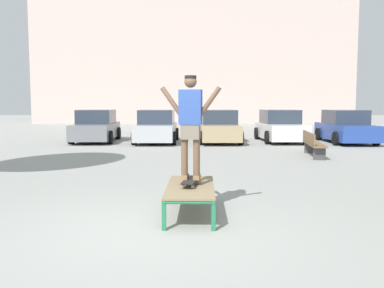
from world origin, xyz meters
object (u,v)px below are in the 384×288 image
(skate_box, at_px, (190,189))
(car_grey, at_px, (96,127))
(skateboard, at_px, (191,180))
(car_silver, at_px, (157,127))
(car_white, at_px, (280,127))
(park_bench, at_px, (313,143))
(car_tan, at_px, (219,127))
(car_blue, at_px, (345,128))
(skater, at_px, (191,120))

(skate_box, xyz_separation_m, car_grey, (-4.75, 13.08, 0.28))
(skateboard, height_order, car_silver, car_silver)
(skateboard, xyz_separation_m, car_white, (3.97, 13.14, 0.15))
(car_white, relative_size, park_bench, 1.76)
(car_silver, bearing_deg, car_tan, 2.26)
(skate_box, height_order, skateboard, skateboard)
(car_silver, xyz_separation_m, car_tan, (2.91, 0.11, 0.00))
(car_silver, distance_m, park_bench, 7.80)
(skate_box, relative_size, car_silver, 0.45)
(car_tan, relative_size, park_bench, 1.74)
(park_bench, bearing_deg, skate_box, -117.90)
(car_tan, distance_m, car_blue, 5.82)
(car_grey, bearing_deg, car_blue, -1.83)
(skate_box, xyz_separation_m, park_bench, (4.02, 7.59, 0.03))
(car_blue, bearing_deg, skate_box, -118.44)
(skateboard, height_order, park_bench, park_bench)
(car_blue, xyz_separation_m, park_bench, (-2.87, -5.12, -0.24))
(skate_box, height_order, car_white, car_white)
(skate_box, bearing_deg, skateboard, 89.63)
(skate_box, distance_m, car_blue, 14.45)
(car_blue, relative_size, park_bench, 1.73)
(skateboard, xyz_separation_m, park_bench, (4.02, 7.51, -0.09))
(park_bench, bearing_deg, skateboard, -118.14)
(skateboard, height_order, car_tan, car_tan)
(skateboard, distance_m, park_bench, 8.52)
(car_tan, height_order, car_blue, same)
(car_white, relative_size, car_blue, 1.01)
(skateboard, xyz_separation_m, car_silver, (-1.84, 12.66, 0.15))
(car_tan, height_order, car_white, same)
(car_silver, distance_m, car_white, 5.83)
(car_grey, height_order, park_bench, car_grey)
(skateboard, bearing_deg, skater, 82.28)
(car_grey, distance_m, car_white, 8.72)
(park_bench, bearing_deg, skater, -118.14)
(car_white, bearing_deg, skater, -106.83)
(car_grey, xyz_separation_m, park_bench, (8.76, -5.49, -0.24))
(skateboard, bearing_deg, car_white, 73.18)
(skate_box, relative_size, car_tan, 0.45)
(car_grey, bearing_deg, park_bench, -32.07)
(car_grey, relative_size, car_blue, 1.02)
(skateboard, bearing_deg, park_bench, 61.86)
(skater, bearing_deg, car_silver, 98.26)
(skater, relative_size, park_bench, 0.70)
(skateboard, distance_m, car_silver, 12.79)
(skate_box, xyz_separation_m, car_silver, (-1.84, 12.74, 0.28))
(skateboard, distance_m, car_tan, 12.82)
(car_tan, bearing_deg, car_white, 7.25)
(car_blue, distance_m, park_bench, 5.87)
(car_white, bearing_deg, park_bench, -89.57)
(car_blue, bearing_deg, skater, -118.59)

